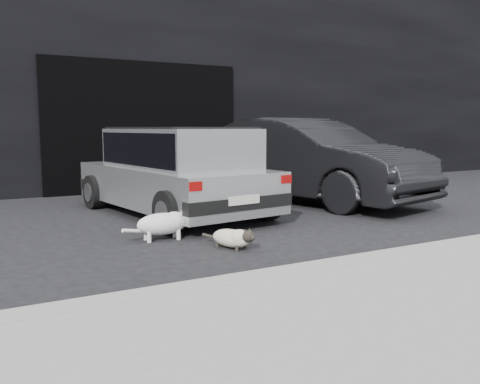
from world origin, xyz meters
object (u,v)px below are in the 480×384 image
silver_hatchback (176,167)px  cat_white (165,223)px  cat_siamese (234,238)px  second_car (306,160)px

silver_hatchback → cat_white: 1.76m
silver_hatchback → cat_white: bearing=-123.9°
silver_hatchback → cat_siamese: 2.38m
cat_siamese → silver_hatchback: bearing=-114.7°
second_car → cat_white: (-3.27, -1.71, -0.53)m
silver_hatchback → second_car: size_ratio=0.84×
silver_hatchback → cat_siamese: (-0.28, -2.29, -0.59)m
silver_hatchback → cat_siamese: silver_hatchback is taller
silver_hatchback → cat_siamese: size_ratio=5.30×
silver_hatchback → cat_white: size_ratio=4.20×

